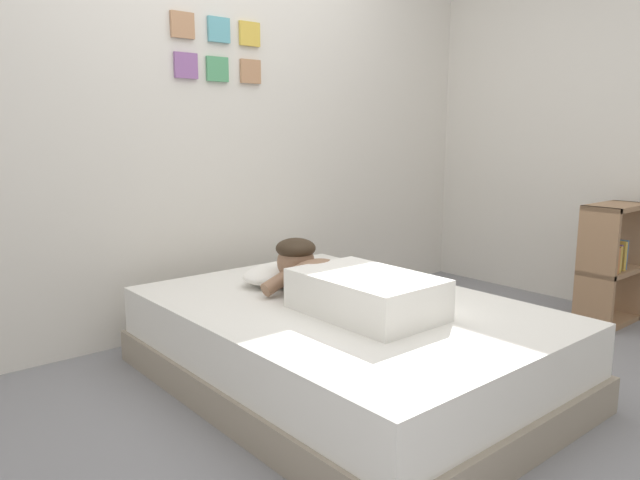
{
  "coord_description": "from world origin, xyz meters",
  "views": [
    {
      "loc": [
        -1.86,
        -1.77,
        1.18
      ],
      "look_at": [
        0.05,
        0.49,
        0.64
      ],
      "focal_mm": 33.32,
      "sensor_mm": 36.0,
      "label": 1
    }
  ],
  "objects_px": {
    "bookshelf": "(610,263)",
    "pillow": "(287,272)",
    "person_lying": "(344,284)",
    "cell_phone": "(379,311)",
    "bed": "(344,344)",
    "coffee_cup": "(295,275)"
  },
  "relations": [
    {
      "from": "bookshelf",
      "to": "pillow",
      "type": "bearing_deg",
      "value": 154.48
    },
    {
      "from": "pillow",
      "to": "person_lying",
      "type": "bearing_deg",
      "value": -97.44
    },
    {
      "from": "person_lying",
      "to": "bookshelf",
      "type": "distance_m",
      "value": 1.95
    },
    {
      "from": "bookshelf",
      "to": "cell_phone",
      "type": "bearing_deg",
      "value": 173.99
    },
    {
      "from": "person_lying",
      "to": "cell_phone",
      "type": "bearing_deg",
      "value": -67.24
    },
    {
      "from": "bed",
      "to": "coffee_cup",
      "type": "height_order",
      "value": "coffee_cup"
    },
    {
      "from": "coffee_cup",
      "to": "bed",
      "type": "bearing_deg",
      "value": -99.18
    },
    {
      "from": "bed",
      "to": "cell_phone",
      "type": "relative_size",
      "value": 14.0
    },
    {
      "from": "pillow",
      "to": "person_lying",
      "type": "relative_size",
      "value": 0.57
    },
    {
      "from": "coffee_cup",
      "to": "cell_phone",
      "type": "relative_size",
      "value": 0.89
    },
    {
      "from": "coffee_cup",
      "to": "cell_phone",
      "type": "distance_m",
      "value": 0.67
    },
    {
      "from": "person_lying",
      "to": "coffee_cup",
      "type": "relative_size",
      "value": 7.36
    },
    {
      "from": "pillow",
      "to": "cell_phone",
      "type": "distance_m",
      "value": 0.69
    },
    {
      "from": "bed",
      "to": "person_lying",
      "type": "bearing_deg",
      "value": -131.7
    },
    {
      "from": "pillow",
      "to": "cell_phone",
      "type": "xyz_separation_m",
      "value": [
        -0.0,
        -0.68,
        -0.05
      ]
    },
    {
      "from": "pillow",
      "to": "bookshelf",
      "type": "relative_size",
      "value": 0.69
    },
    {
      "from": "bed",
      "to": "pillow",
      "type": "distance_m",
      "value": 0.55
    },
    {
      "from": "person_lying",
      "to": "bed",
      "type": "bearing_deg",
      "value": 48.3
    },
    {
      "from": "bed",
      "to": "bookshelf",
      "type": "relative_size",
      "value": 2.61
    },
    {
      "from": "pillow",
      "to": "cell_phone",
      "type": "relative_size",
      "value": 3.71
    },
    {
      "from": "pillow",
      "to": "person_lying",
      "type": "height_order",
      "value": "person_lying"
    },
    {
      "from": "cell_phone",
      "to": "bookshelf",
      "type": "distance_m",
      "value": 1.85
    }
  ]
}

